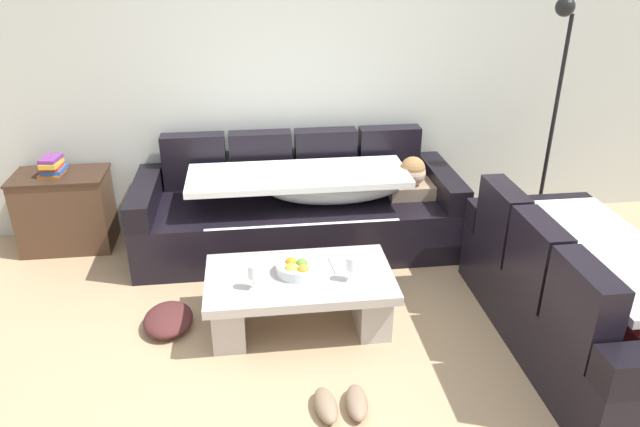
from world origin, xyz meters
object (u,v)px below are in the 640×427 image
coffee_table (300,294)px  wine_glass_near_right (351,264)px  side_cabinet (66,211)px  pair_of_shoes (341,404)px  couch_along_wall (303,209)px  open_magazine (353,264)px  wine_glass_near_left (253,272)px  crumpled_garment (168,319)px  floor_lamp (552,109)px  couch_near_window (585,300)px  fruit_bowl (297,268)px  book_stack_on_cabinet (52,166)px

coffee_table → wine_glass_near_right: wine_glass_near_right is taller
side_cabinet → pair_of_shoes: side_cabinet is taller
couch_along_wall → open_magazine: size_ratio=9.11×
wine_glass_near_left → open_magazine: wine_glass_near_left is taller
open_magazine → crumpled_garment: (-1.23, -0.02, -0.33)m
side_cabinet → wine_glass_near_right: bearing=-34.2°
coffee_table → floor_lamp: floor_lamp is taller
wine_glass_near_left → side_cabinet: (-1.49, 1.45, -0.17)m
couch_near_window → open_magazine: size_ratio=6.71×
couch_along_wall → crumpled_garment: couch_along_wall is taller
coffee_table → open_magazine: (0.36, 0.09, 0.15)m
couch_along_wall → coffee_table: couch_along_wall is taller
fruit_bowl → crumpled_garment: (-0.85, 0.05, -0.36)m
fruit_bowl → wine_glass_near_left: 0.32m
fruit_bowl → pair_of_shoes: bearing=-79.2°
couch_along_wall → wine_glass_near_right: couch_along_wall is taller
book_stack_on_cabinet → crumpled_garment: (0.95, -1.25, -0.65)m
couch_near_window → pair_of_shoes: 1.64m
couch_along_wall → pair_of_shoes: (0.01, -1.92, -0.28)m
couch_along_wall → couch_near_window: 2.20m
crumpled_garment → open_magazine: bearing=0.8°
coffee_table → pair_of_shoes: size_ratio=3.84×
wine_glass_near_left → couch_along_wall: bearing=70.9°
couch_near_window → wine_glass_near_left: bearing=81.3°
wine_glass_near_left → book_stack_on_cabinet: size_ratio=0.71×
coffee_table → book_stack_on_cabinet: (-1.82, 1.32, 0.47)m
wine_glass_near_right → book_stack_on_cabinet: (-2.13, 1.43, 0.21)m
pair_of_shoes → side_cabinet: bearing=132.1°
fruit_bowl → floor_lamp: floor_lamp is taller
couch_near_window → pair_of_shoes: size_ratio=6.01×
couch_along_wall → coffee_table: 1.11m
wine_glass_near_right → coffee_table: bearing=161.8°
coffee_table → fruit_bowl: size_ratio=4.29×
couch_along_wall → crumpled_garment: 1.46m
couch_near_window → side_cabinet: size_ratio=2.61×
couch_near_window → side_cabinet: (-3.50, 1.76, -0.01)m
crumpled_garment → floor_lamp: bearing=17.9°
fruit_bowl → open_magazine: 0.38m
open_magazine → crumpled_garment: open_magazine is taller
couch_along_wall → pair_of_shoes: 1.94m
coffee_table → crumpled_garment: 0.89m
open_magazine → book_stack_on_cabinet: 2.52m
open_magazine → crumpled_garment: size_ratio=0.70×
couch_along_wall → open_magazine: couch_along_wall is taller
wine_glass_near_right → pair_of_shoes: 0.86m
fruit_bowl → pair_of_shoes: (0.16, -0.84, -0.38)m
open_magazine → fruit_bowl: bearing=-174.4°
couch_near_window → fruit_bowl: couch_near_window is taller
wine_glass_near_left → side_cabinet: side_cabinet is taller
couch_near_window → book_stack_on_cabinet: bearing=63.6°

